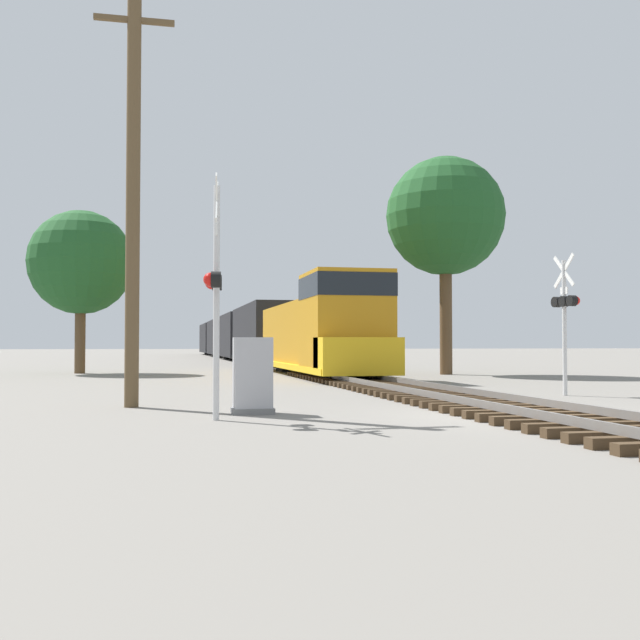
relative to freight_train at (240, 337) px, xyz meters
name	(u,v)px	position (x,y,z in m)	size (l,w,h in m)	color
ground_plane	(519,416)	(0.00, -52.33, -2.04)	(400.00, 400.00, 0.00)	slate
rail_track_bed	(519,409)	(0.00, -52.33, -1.91)	(2.60, 160.00, 0.31)	#42301E
freight_train	(240,337)	(0.00, 0.00, 0.00)	(3.00, 81.14, 4.16)	#B77A14
crossing_signal_near	(215,285)	(-5.94, -51.88, 0.48)	(0.41, 1.01, 4.57)	silver
crossing_signal_far	(565,308)	(4.03, -47.20, 0.37)	(0.40, 1.01, 3.91)	silver
relay_cabinet	(253,376)	(-5.09, -50.72, -1.28)	(0.84, 0.64, 1.56)	slate
utility_pole	(133,194)	(-7.56, -48.61, 2.78)	(1.80, 0.32, 9.42)	brown
tree_far_right	(445,217)	(6.13, -33.14, 5.32)	(5.54, 5.54, 10.18)	brown
tree_mid_background	(81,263)	(-10.69, -28.22, 3.31)	(5.04, 5.04, 7.90)	brown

